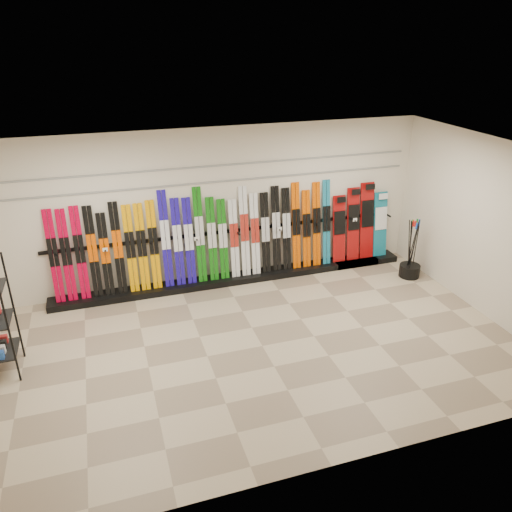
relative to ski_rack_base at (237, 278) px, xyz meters
name	(u,v)px	position (x,y,z in m)	size (l,w,h in m)	color
floor	(262,346)	(-0.22, -2.28, -0.06)	(8.00, 8.00, 0.00)	#88745E
back_wall	(221,207)	(-0.22, 0.22, 1.44)	(8.00, 8.00, 0.00)	beige
right_wall	(488,229)	(3.78, -2.28, 1.44)	(5.00, 5.00, 0.00)	beige
ceiling	(264,158)	(-0.22, -2.28, 2.94)	(8.00, 8.00, 0.00)	silver
ski_rack_base	(237,278)	(0.00, 0.00, 0.00)	(8.00, 0.40, 0.12)	black
skis	(201,239)	(-0.67, 0.07, 0.89)	(5.37, 0.28, 1.82)	#BD0028
snowboards	(361,224)	(2.72, 0.07, 0.80)	(1.25, 0.25, 1.59)	#990C0C
pole_bin	(409,271)	(3.38, -0.87, 0.07)	(0.41, 0.41, 0.25)	black
ski_poles	(412,248)	(3.36, -0.86, 0.55)	(0.23, 0.30, 1.18)	black
slatwall_rail_0	(220,181)	(-0.22, 0.20, 1.94)	(7.60, 0.02, 0.03)	gray
slatwall_rail_1	(220,165)	(-0.22, 0.20, 2.24)	(7.60, 0.02, 0.03)	gray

